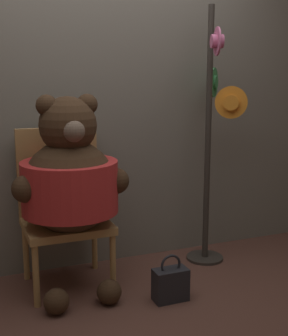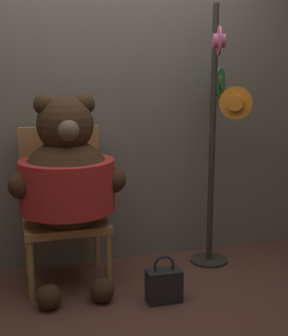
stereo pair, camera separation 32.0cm
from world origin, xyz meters
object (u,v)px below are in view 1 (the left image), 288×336
teddy_bear (70,181)px  handbag_on_ground (171,284)px  hat_display_rack (213,137)px  chair (63,205)px

teddy_bear → handbag_on_ground: size_ratio=4.21×
hat_display_rack → chair: bearing=176.9°
handbag_on_ground → hat_display_rack: bearing=40.6°
hat_display_rack → handbag_on_ground: hat_display_rack is taller
chair → hat_display_rack: bearing=-3.1°
chair → handbag_on_ground: (0.55, -0.54, -0.43)m
teddy_bear → hat_display_rack: bearing=6.1°
teddy_bear → hat_display_rack: (1.10, 0.12, 0.21)m
hat_display_rack → handbag_on_ground: bearing=-139.4°
chair → hat_display_rack: hat_display_rack is taller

